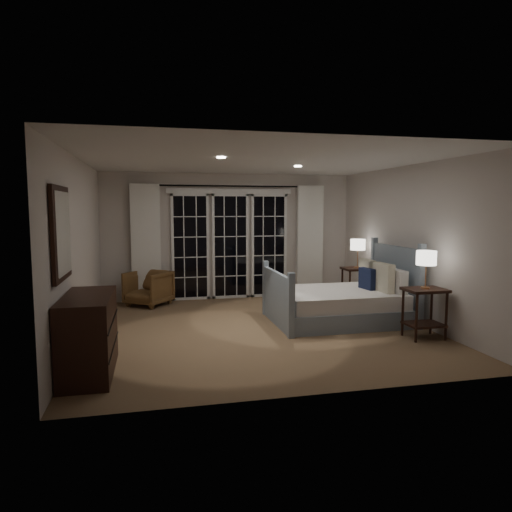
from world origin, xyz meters
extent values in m
plane|color=brown|center=(0.00, 0.00, 0.00)|extent=(5.00, 5.00, 0.00)
plane|color=silver|center=(0.00, 0.00, 2.50)|extent=(5.00, 5.00, 0.00)
cube|color=beige|center=(-2.50, 0.00, 1.25)|extent=(0.02, 5.00, 2.50)
cube|color=beige|center=(2.50, 0.00, 1.25)|extent=(0.02, 5.00, 2.50)
cube|color=beige|center=(0.00, 2.50, 1.25)|extent=(5.00, 0.02, 2.50)
cube|color=beige|center=(0.00, -2.50, 1.25)|extent=(5.00, 0.02, 2.50)
cube|color=black|center=(-0.80, 2.47, 1.05)|extent=(0.66, 0.02, 2.02)
cube|color=black|center=(0.00, 2.47, 1.05)|extent=(0.66, 0.02, 2.02)
cube|color=black|center=(0.80, 2.47, 1.05)|extent=(0.66, 0.02, 2.02)
cube|color=white|center=(0.00, 2.46, 2.15)|extent=(2.50, 0.04, 0.10)
cylinder|color=black|center=(0.00, 2.40, 2.25)|extent=(3.50, 0.03, 0.03)
cube|color=white|center=(-1.65, 2.38, 1.15)|extent=(0.55, 0.10, 2.25)
cube|color=white|center=(1.65, 2.38, 1.15)|extent=(0.55, 0.10, 2.25)
cylinder|color=white|center=(0.80, 0.60, 2.49)|extent=(0.12, 0.12, 0.01)
cylinder|color=white|center=(-0.60, -0.40, 2.49)|extent=(0.12, 0.12, 0.01)
cube|color=gray|center=(1.35, 0.18, 0.14)|extent=(1.89, 1.48, 0.28)
cube|color=silver|center=(1.35, 0.18, 0.39)|extent=(1.83, 1.42, 0.23)
cube|color=gray|center=(2.36, 0.18, 0.60)|extent=(0.06, 1.48, 1.20)
cube|color=gray|center=(0.34, 0.18, 0.42)|extent=(0.06, 1.48, 0.83)
cube|color=silver|center=(2.16, -0.14, 0.69)|extent=(0.14, 0.60, 0.36)
cube|color=silver|center=(2.16, 0.50, 0.69)|extent=(0.14, 0.60, 0.36)
cube|color=beige|center=(2.00, -0.10, 0.73)|extent=(0.16, 0.46, 0.45)
cube|color=beige|center=(2.00, 0.46, 0.73)|extent=(0.16, 0.46, 0.45)
cube|color=#121832|center=(1.86, 0.18, 0.68)|extent=(0.15, 0.35, 0.34)
cube|color=black|center=(2.16, -0.97, 0.68)|extent=(0.54, 0.43, 0.04)
cube|color=black|center=(2.16, -0.97, 0.20)|extent=(0.50, 0.39, 0.03)
cylinder|color=black|center=(1.93, -1.15, 0.34)|extent=(0.04, 0.04, 0.67)
cylinder|color=black|center=(2.39, -1.15, 0.34)|extent=(0.04, 0.04, 0.67)
cylinder|color=black|center=(1.93, -0.80, 0.34)|extent=(0.04, 0.04, 0.67)
cylinder|color=black|center=(2.39, -0.80, 0.34)|extent=(0.04, 0.04, 0.67)
cube|color=black|center=(2.24, 1.36, 0.68)|extent=(0.54, 0.43, 0.04)
cube|color=black|center=(2.24, 1.36, 0.19)|extent=(0.49, 0.39, 0.03)
cylinder|color=black|center=(2.02, 1.18, 0.33)|extent=(0.04, 0.04, 0.67)
cylinder|color=black|center=(2.47, 1.18, 0.33)|extent=(0.04, 0.04, 0.67)
cylinder|color=black|center=(2.02, 1.53, 0.33)|extent=(0.04, 0.04, 0.67)
cylinder|color=black|center=(2.47, 1.53, 0.33)|extent=(0.04, 0.04, 0.67)
cylinder|color=tan|center=(2.16, -0.97, 0.71)|extent=(0.12, 0.12, 0.02)
cylinder|color=tan|center=(2.16, -0.97, 0.88)|extent=(0.02, 0.02, 0.31)
cylinder|color=white|center=(2.16, -0.97, 1.13)|extent=(0.27, 0.27, 0.20)
cylinder|color=tan|center=(2.24, 1.36, 0.71)|extent=(0.12, 0.12, 0.02)
cylinder|color=tan|center=(2.24, 1.36, 0.87)|extent=(0.02, 0.02, 0.32)
cylinder|color=white|center=(2.24, 1.36, 1.13)|extent=(0.28, 0.28, 0.20)
imported|color=brown|center=(-1.62, 2.10, 0.33)|extent=(0.99, 0.99, 0.65)
cube|color=black|center=(-2.23, -1.39, 0.44)|extent=(0.51, 1.23, 0.87)
cube|color=black|center=(-1.97, -1.39, 0.29)|extent=(0.01, 1.21, 0.01)
cube|color=black|center=(-1.97, -1.39, 0.57)|extent=(0.01, 1.21, 0.01)
cube|color=black|center=(-2.47, -1.39, 1.55)|extent=(0.04, 0.85, 1.00)
cube|color=white|center=(-2.44, -1.39, 1.55)|extent=(0.01, 0.73, 0.88)
camera|label=1|loc=(-1.52, -6.55, 1.82)|focal=32.00mm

